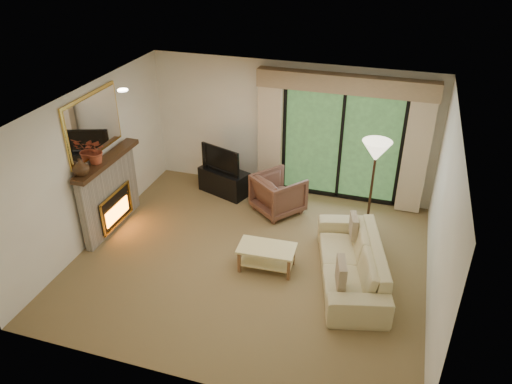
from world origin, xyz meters
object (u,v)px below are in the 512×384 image
(media_console, at_px, (224,181))
(coffee_table, at_px, (267,258))
(sofa, at_px, (351,261))
(armchair, at_px, (278,194))

(media_console, xyz_separation_m, coffee_table, (1.49, -2.08, -0.05))
(media_console, xyz_separation_m, sofa, (2.79, -1.95, 0.08))
(coffee_table, bearing_deg, media_console, 122.67)
(media_console, bearing_deg, coffee_table, -34.65)
(armchair, bearing_deg, coffee_table, 137.57)
(media_console, height_order, armchair, armchair)
(media_console, height_order, coffee_table, media_console)
(media_console, distance_m, coffee_table, 2.56)
(armchair, height_order, sofa, armchair)
(media_console, bearing_deg, armchair, 3.14)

